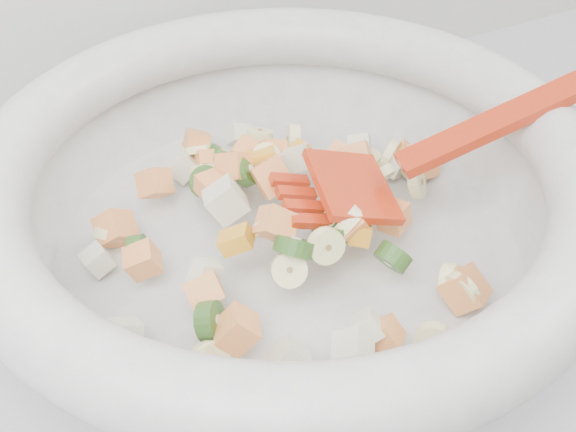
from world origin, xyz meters
name	(u,v)px	position (x,y,z in m)	size (l,w,h in m)	color
mixing_bowl	(289,198)	(0.07, 1.50, 0.97)	(0.51, 0.43, 0.15)	silver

